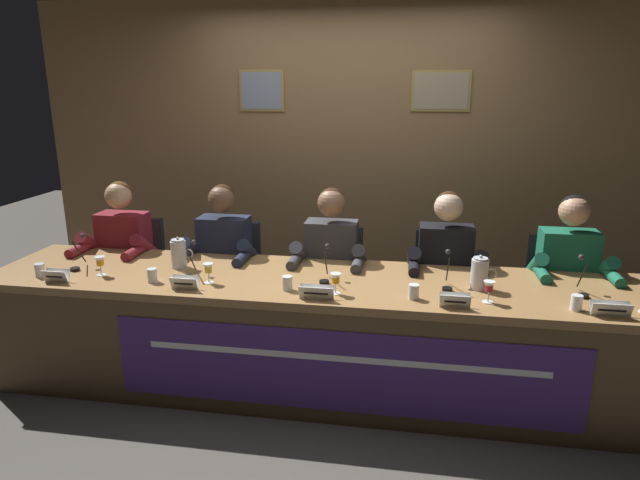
% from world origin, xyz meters
% --- Properties ---
extents(ground_plane, '(12.00, 12.00, 0.00)m').
position_xyz_m(ground_plane, '(0.00, 0.00, 0.00)').
color(ground_plane, '#4C4742').
extents(wall_back_panelled, '(5.43, 0.14, 2.60)m').
position_xyz_m(wall_back_panelled, '(0.00, 1.53, 1.30)').
color(wall_back_panelled, '#937047').
rests_on(wall_back_panelled, ground_plane).
extents(conference_table, '(4.23, 0.86, 0.74)m').
position_xyz_m(conference_table, '(0.01, -0.12, 0.52)').
color(conference_table, olive).
rests_on(conference_table, ground_plane).
extents(chair_far_left, '(0.44, 0.45, 0.90)m').
position_xyz_m(chair_far_left, '(-1.57, 0.61, 0.44)').
color(chair_far_left, black).
rests_on(chair_far_left, ground_plane).
extents(panelist_far_left, '(0.51, 0.48, 1.23)m').
position_xyz_m(panelist_far_left, '(-1.57, 0.41, 0.71)').
color(panelist_far_left, black).
rests_on(panelist_far_left, ground_plane).
extents(nameplate_far_left, '(0.16, 0.06, 0.08)m').
position_xyz_m(nameplate_far_left, '(-1.58, -0.32, 0.78)').
color(nameplate_far_left, white).
rests_on(nameplate_far_left, conference_table).
extents(juice_glass_far_left, '(0.06, 0.06, 0.12)m').
position_xyz_m(juice_glass_far_left, '(-1.37, -0.16, 0.83)').
color(juice_glass_far_left, white).
rests_on(juice_glass_far_left, conference_table).
extents(water_cup_far_left, '(0.06, 0.06, 0.08)m').
position_xyz_m(water_cup_far_left, '(-1.74, -0.25, 0.78)').
color(water_cup_far_left, silver).
rests_on(water_cup_far_left, conference_table).
extents(microphone_far_left, '(0.06, 0.17, 0.22)m').
position_xyz_m(microphone_far_left, '(-1.59, -0.07, 0.82)').
color(microphone_far_left, black).
rests_on(microphone_far_left, conference_table).
extents(chair_left, '(0.44, 0.45, 0.90)m').
position_xyz_m(chair_left, '(-0.79, 0.61, 0.44)').
color(chair_left, black).
rests_on(chair_left, ground_plane).
extents(panelist_left, '(0.51, 0.48, 1.23)m').
position_xyz_m(panelist_left, '(-0.79, 0.41, 0.71)').
color(panelist_left, black).
rests_on(panelist_left, ground_plane).
extents(nameplate_left, '(0.16, 0.06, 0.08)m').
position_xyz_m(nameplate_left, '(-0.75, -0.31, 0.78)').
color(nameplate_left, white).
rests_on(nameplate_left, conference_table).
extents(juice_glass_left, '(0.06, 0.06, 0.12)m').
position_xyz_m(juice_glass_left, '(-0.65, -0.18, 0.83)').
color(juice_glass_left, white).
rests_on(juice_glass_left, conference_table).
extents(water_cup_left, '(0.06, 0.06, 0.08)m').
position_xyz_m(water_cup_left, '(-1.00, -0.22, 0.78)').
color(water_cup_left, silver).
rests_on(water_cup_left, conference_table).
extents(microphone_left, '(0.06, 0.17, 0.22)m').
position_xyz_m(microphone_left, '(-0.81, -0.09, 0.82)').
color(microphone_left, black).
rests_on(microphone_left, conference_table).
extents(chair_center, '(0.44, 0.45, 0.90)m').
position_xyz_m(chair_center, '(0.00, 0.61, 0.44)').
color(chair_center, black).
rests_on(chair_center, ground_plane).
extents(panelist_center, '(0.51, 0.48, 1.23)m').
position_xyz_m(panelist_center, '(0.00, 0.41, 0.71)').
color(panelist_center, black).
rests_on(panelist_center, ground_plane).
extents(nameplate_center, '(0.20, 0.06, 0.08)m').
position_xyz_m(nameplate_center, '(0.04, -0.33, 0.78)').
color(nameplate_center, white).
rests_on(nameplate_center, conference_table).
extents(juice_glass_center, '(0.06, 0.06, 0.12)m').
position_xyz_m(juice_glass_center, '(0.13, -0.24, 0.83)').
color(juice_glass_center, white).
rests_on(juice_glass_center, conference_table).
extents(water_cup_center, '(0.06, 0.06, 0.08)m').
position_xyz_m(water_cup_center, '(-0.16, -0.22, 0.78)').
color(water_cup_center, silver).
rests_on(water_cup_center, conference_table).
extents(microphone_center, '(0.06, 0.17, 0.22)m').
position_xyz_m(microphone_center, '(0.04, -0.04, 0.82)').
color(microphone_center, black).
rests_on(microphone_center, conference_table).
extents(chair_right, '(0.44, 0.45, 0.90)m').
position_xyz_m(chair_right, '(0.79, 0.61, 0.44)').
color(chair_right, black).
rests_on(chair_right, ground_plane).
extents(panelist_right, '(0.51, 0.48, 1.23)m').
position_xyz_m(panelist_right, '(0.79, 0.41, 0.71)').
color(panelist_right, black).
rests_on(panelist_right, ground_plane).
extents(nameplate_right, '(0.16, 0.06, 0.08)m').
position_xyz_m(nameplate_right, '(0.79, -0.33, 0.78)').
color(nameplate_right, white).
rests_on(nameplate_right, conference_table).
extents(juice_glass_right, '(0.06, 0.06, 0.12)m').
position_xyz_m(juice_glass_right, '(0.98, -0.23, 0.83)').
color(juice_glass_right, white).
rests_on(juice_glass_right, conference_table).
extents(water_cup_right, '(0.06, 0.06, 0.08)m').
position_xyz_m(water_cup_right, '(0.57, -0.24, 0.78)').
color(water_cup_right, silver).
rests_on(water_cup_right, conference_table).
extents(microphone_right, '(0.06, 0.17, 0.22)m').
position_xyz_m(microphone_right, '(0.77, -0.04, 0.82)').
color(microphone_right, black).
rests_on(microphone_right, conference_table).
extents(chair_far_right, '(0.44, 0.45, 0.90)m').
position_xyz_m(chair_far_right, '(1.57, 0.61, 0.44)').
color(chair_far_right, black).
rests_on(chair_far_right, ground_plane).
extents(panelist_far_right, '(0.51, 0.48, 1.23)m').
position_xyz_m(panelist_far_right, '(1.57, 0.41, 0.71)').
color(panelist_far_right, black).
rests_on(panelist_far_right, ground_plane).
extents(nameplate_far_right, '(0.20, 0.06, 0.08)m').
position_xyz_m(nameplate_far_right, '(1.58, -0.32, 0.78)').
color(nameplate_far_right, white).
rests_on(nameplate_far_right, conference_table).
extents(water_cup_far_right, '(0.06, 0.06, 0.08)m').
position_xyz_m(water_cup_far_right, '(1.43, -0.26, 0.78)').
color(water_cup_far_right, silver).
rests_on(water_cup_far_right, conference_table).
extents(microphone_far_right, '(0.06, 0.17, 0.22)m').
position_xyz_m(microphone_far_right, '(1.52, -0.02, 0.82)').
color(microphone_far_right, black).
rests_on(microphone_far_right, conference_table).
extents(water_pitcher_left_side, '(0.15, 0.10, 0.21)m').
position_xyz_m(water_pitcher_left_side, '(-0.95, 0.07, 0.84)').
color(water_pitcher_left_side, silver).
rests_on(water_pitcher_left_side, conference_table).
extents(water_pitcher_right_side, '(0.15, 0.10, 0.21)m').
position_xyz_m(water_pitcher_right_side, '(0.95, -0.02, 0.84)').
color(water_pitcher_right_side, silver).
rests_on(water_pitcher_right_side, conference_table).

